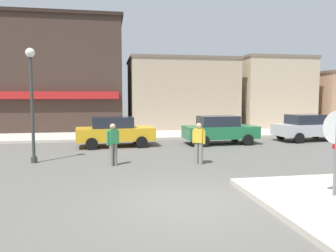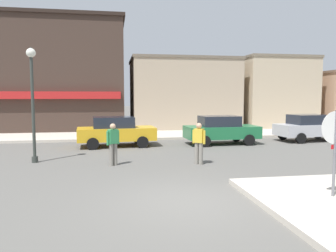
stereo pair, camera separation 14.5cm
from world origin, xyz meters
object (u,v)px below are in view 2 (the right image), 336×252
Objects in this scene: pedestrian_crossing_near at (113,143)px; stop_sign at (335,142)px; pedestrian_crossing_far at (199,142)px; lamp_post at (32,88)px; parked_car_second at (221,129)px; parked_car_nearest at (116,131)px; parked_car_third at (310,127)px.

stop_sign is at bearing -44.04° from pedestrian_crossing_near.
stop_sign reaches higher than pedestrian_crossing_far.
parked_car_second is (8.94, 3.62, -2.15)m from lamp_post.
pedestrian_crossing_far is (3.14, -5.13, 0.06)m from parked_car_nearest.
pedestrian_crossing_near is (-11.43, -5.10, 0.06)m from parked_car_third.
stop_sign is at bearing -62.32° from parked_car_nearest.
parked_car_third is at bearing 3.89° from parked_car_second.
pedestrian_crossing_far is (6.36, -1.40, -2.09)m from lamp_post.
parked_car_second is 0.98× the size of parked_car_third.
parked_car_nearest is 1.01× the size of parked_car_second.
pedestrian_crossing_far is (-2.58, -5.02, 0.06)m from parked_car_second.
stop_sign is 0.57× the size of parked_car_second.
pedestrian_crossing_near is 1.00× the size of pedestrian_crossing_far.
stop_sign reaches higher than parked_car_nearest.
stop_sign is at bearing -120.13° from parked_car_third.
stop_sign is 1.43× the size of pedestrian_crossing_far.
stop_sign reaches higher than parked_car_second.
lamp_post is 1.10× the size of parked_car_nearest.
pedestrian_crossing_far is at bearing -5.16° from pedestrian_crossing_near.
lamp_post is 15.21m from parked_car_third.
parked_car_nearest is 2.56× the size of pedestrian_crossing_near.
parked_car_nearest is at bearing -178.62° from parked_car_third.
pedestrian_crossing_near is at bearing -155.94° from parked_car_third.
stop_sign is at bearing -92.47° from parked_car_second.
parked_car_second is 5.65m from pedestrian_crossing_far.
parked_car_third is at bearing 1.38° from parked_car_nearest.
lamp_post reaches higher than parked_car_nearest.
pedestrian_crossing_far is at bearing -58.56° from parked_car_nearest.
pedestrian_crossing_far is at bearing -146.50° from parked_car_third.
parked_car_nearest is (-5.29, 10.08, -0.71)m from stop_sign.
parked_car_second is 5.59m from parked_car_third.
parked_car_nearest is 11.30m from parked_car_third.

